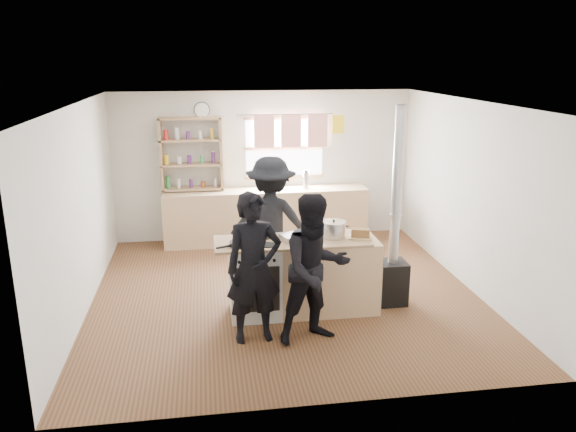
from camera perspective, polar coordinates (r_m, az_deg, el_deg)
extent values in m
cube|color=brown|center=(7.55, -0.29, -7.89)|extent=(5.00, 5.00, 0.01)
cube|color=tan|center=(9.47, -2.23, 0.04)|extent=(3.40, 0.55, 0.90)
cube|color=tan|center=(9.41, -9.63, 2.78)|extent=(1.00, 0.28, 0.03)
cube|color=tan|center=(9.33, -9.74, 5.17)|extent=(1.00, 0.28, 0.03)
cube|color=tan|center=(9.26, -9.86, 7.60)|extent=(1.00, 0.28, 0.03)
cube|color=tan|center=(9.22, -9.96, 9.75)|extent=(1.00, 0.28, 0.03)
cube|color=tan|center=(9.32, -12.76, 6.03)|extent=(0.04, 0.28, 1.20)
cube|color=tan|center=(9.30, -6.82, 6.29)|extent=(0.04, 0.28, 1.20)
cylinder|color=silver|center=(9.42, 1.83, 3.69)|extent=(0.10, 0.10, 0.29)
cube|color=white|center=(6.82, -3.40, -6.46)|extent=(0.60, 0.60, 0.90)
cube|color=#D6AF81|center=(6.95, 4.06, -6.03)|extent=(1.20, 0.60, 0.90)
cube|color=tan|center=(6.70, 0.37, -2.58)|extent=(1.84, 0.64, 0.03)
cylinder|color=black|center=(6.53, -4.74, -2.79)|extent=(0.37, 0.37, 0.05)
cylinder|color=#26571D|center=(6.52, -4.74, -2.67)|extent=(0.25, 0.25, 0.02)
cube|color=silver|center=(6.70, 0.88, -2.12)|extent=(0.43, 0.34, 0.07)
cube|color=brown|center=(6.69, 0.88, -1.94)|extent=(0.36, 0.29, 0.02)
cylinder|color=#B9B9BC|center=(6.72, -3.11, -1.80)|extent=(0.20, 0.20, 0.14)
cylinder|color=#B9B9BC|center=(6.70, -3.12, -1.20)|extent=(0.21, 0.21, 0.01)
sphere|color=black|center=(6.70, -3.12, -1.09)|extent=(0.03, 0.03, 0.03)
cylinder|color=#BCBCBE|center=(6.80, 4.65, -1.40)|extent=(0.29, 0.29, 0.19)
cylinder|color=#BCBCBE|center=(6.77, 4.67, -0.60)|extent=(0.30, 0.30, 0.01)
sphere|color=black|center=(6.77, 4.67, -0.48)|extent=(0.03, 0.03, 0.03)
cube|color=tan|center=(6.81, 7.36, -2.18)|extent=(0.33, 0.27, 0.02)
cube|color=olive|center=(6.80, 7.38, -1.70)|extent=(0.24, 0.17, 0.10)
cube|color=black|center=(7.29, 10.48, -6.64)|extent=(0.35, 0.35, 0.55)
cylinder|color=#ADADB2|center=(6.91, 11.00, 2.97)|extent=(0.12, 0.12, 1.95)
imported|color=black|center=(6.09, -3.48, -5.34)|extent=(0.66, 0.47, 1.68)
imported|color=black|center=(6.07, 2.80, -5.44)|extent=(0.94, 0.81, 1.67)
imported|color=black|center=(7.54, -1.73, -0.65)|extent=(1.28, 0.92, 1.78)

